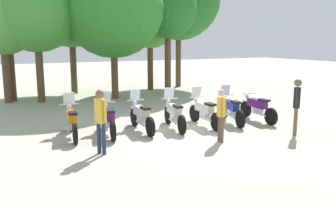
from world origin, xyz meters
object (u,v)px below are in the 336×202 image
motorcycle_5 (231,109)px  person_0 (297,102)px  motorcycle_6 (257,108)px  motorcycle_1 (109,119)px  tree_4 (113,6)px  tree_2 (36,10)px  tree_5 (150,18)px  motorcycle_4 (204,112)px  motorcycle_3 (174,114)px  person_1 (221,112)px  tree_3 (70,1)px  motorcycle_2 (141,116)px  person_2 (101,116)px  tree_6 (168,10)px  tree_1 (6,8)px  motorcycle_0 (72,121)px  tree_0 (2,16)px

motorcycle_5 → person_0: size_ratio=1.18×
motorcycle_6 → person_0: person_0 is taller
motorcycle_1 → tree_4: tree_4 is taller
motorcycle_1 → tree_2: 8.56m
tree_5 → motorcycle_6: bearing=-88.4°
motorcycle_4 → motorcycle_3: bearing=83.4°
motorcycle_1 → tree_2: size_ratio=0.33×
person_1 → tree_3: (-2.01, 11.97, 4.30)m
motorcycle_2 → person_1: 2.87m
motorcycle_4 → tree_5: (2.01, 9.54, 3.92)m
person_2 → tree_6: bearing=-159.2°
motorcycle_5 → tree_4: bearing=29.7°
motorcycle_3 → tree_6: tree_6 is taller
person_2 → tree_1: tree_1 is taller
motorcycle_0 → tree_0: bearing=16.9°
motorcycle_5 → motorcycle_6: (1.13, -0.15, -0.01)m
motorcycle_3 → person_1: person_1 is taller
motorcycle_2 → motorcycle_6: bearing=-95.5°
motorcycle_4 → person_1: size_ratio=1.36×
motorcycle_5 → person_0: bearing=-145.1°
motorcycle_3 → tree_3: 11.06m
motorcycle_2 → tree_5: bearing=-23.5°
person_0 → tree_1: 14.12m
motorcycle_1 → tree_5: size_ratio=0.34×
motorcycle_6 → tree_1: bearing=46.1°
motorcycle_5 → tree_5: tree_5 is taller
tree_4 → tree_6: size_ratio=1.17×
motorcycle_3 → tree_1: bearing=38.5°
motorcycle_3 → tree_4: size_ratio=0.29×
motorcycle_6 → tree_0: 12.57m
tree_5 → motorcycle_0: bearing=-126.3°
motorcycle_2 → tree_4: bearing=-8.8°
tree_2 → tree_6: 6.86m
motorcycle_4 → tree_4: bearing=9.7°
motorcycle_6 → tree_4: (-3.29, 7.49, 4.29)m
motorcycle_0 → motorcycle_5: size_ratio=1.02×
motorcycle_0 → motorcycle_3: bearing=-92.5°
motorcycle_0 → motorcycle_5: 5.74m
motorcycle_0 → tree_6: 10.40m
tree_1 → tree_0: bearing=-118.5°
motorcycle_6 → tree_2: 11.38m
person_0 → tree_2: 12.68m
person_1 → motorcycle_5: bearing=56.1°
motorcycle_4 → person_0: person_0 is taller
tree_1 → tree_4: 5.16m
person_2 → tree_4: bearing=-143.3°
tree_0 → tree_1: (0.24, 0.44, 0.43)m
tree_5 → tree_6: size_ratio=0.99×
tree_0 → tree_5: (8.21, 1.21, 0.24)m
motorcycle_4 → tree_4: size_ratio=0.29×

